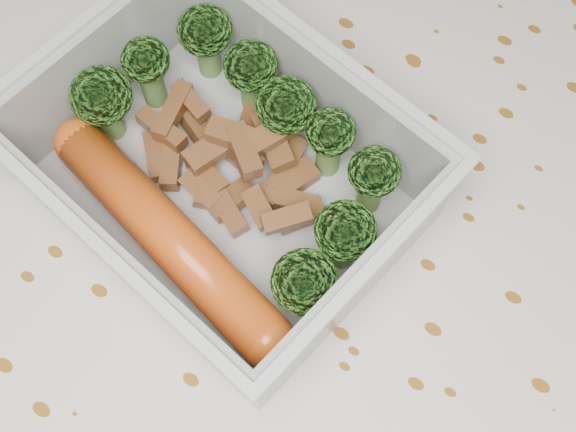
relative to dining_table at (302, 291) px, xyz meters
The scene contains 6 objects.
dining_table is the anchor object (origin of this frame).
tablecloth 0.05m from the dining_table, ahead, with size 1.46×0.96×0.19m.
lunch_container 0.12m from the dining_table, behind, with size 0.22×0.18×0.07m.
broccoli_florets 0.14m from the dining_table, 153.82° to the left, with size 0.18×0.12×0.05m.
meat_pile 0.12m from the dining_table, 166.79° to the left, with size 0.11×0.08×0.03m.
sausage 0.13m from the dining_table, 139.99° to the right, with size 0.17×0.06×0.03m.
Camera 1 is at (0.08, -0.13, 1.15)m, focal length 50.00 mm.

